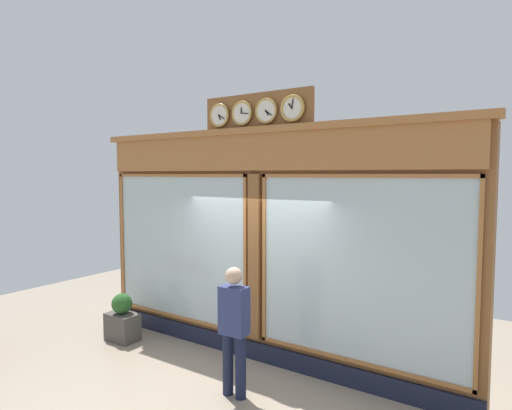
% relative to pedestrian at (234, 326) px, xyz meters
% --- Properties ---
extents(shop_facade, '(6.49, 0.42, 4.07)m').
position_rel_pedestrian_xyz_m(shop_facade, '(0.39, -1.22, 0.88)').
color(shop_facade, brown).
rests_on(shop_facade, ground_plane).
extents(pedestrian, '(0.37, 0.23, 1.69)m').
position_rel_pedestrian_xyz_m(pedestrian, '(0.00, 0.00, 0.00)').
color(pedestrian, '#191E38').
rests_on(pedestrian, ground_plane).
extents(planter_box, '(0.56, 0.36, 0.47)m').
position_rel_pedestrian_xyz_m(planter_box, '(2.74, -0.43, -0.70)').
color(planter_box, '#4C4742').
rests_on(planter_box, ground_plane).
extents(planter_shrub, '(0.35, 0.35, 0.35)m').
position_rel_pedestrian_xyz_m(planter_shrub, '(2.74, -0.43, -0.29)').
color(planter_shrub, '#285623').
rests_on(planter_shrub, planter_box).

